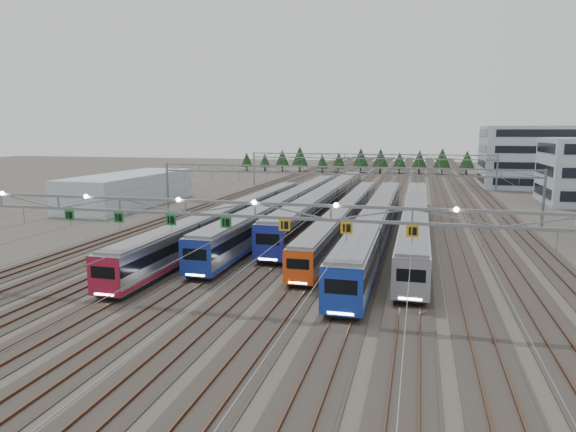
% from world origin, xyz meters
% --- Properties ---
extents(ground, '(400.00, 400.00, 0.00)m').
position_xyz_m(ground, '(0.00, 0.00, 0.00)').
color(ground, '#47423A').
rests_on(ground, ground).
extents(track_bed, '(54.00, 260.00, 5.42)m').
position_xyz_m(track_bed, '(0.00, 100.00, 1.49)').
color(track_bed, '#2D2823').
rests_on(track_bed, ground).
extents(train_a, '(2.79, 58.00, 3.63)m').
position_xyz_m(train_a, '(-11.25, 26.32, 2.06)').
color(train_a, black).
rests_on(train_a, ground).
extents(train_b, '(2.95, 65.12, 3.85)m').
position_xyz_m(train_b, '(-6.75, 36.41, 2.17)').
color(train_b, black).
rests_on(train_b, ground).
extents(train_c, '(3.18, 65.09, 4.16)m').
position_xyz_m(train_c, '(-2.25, 43.05, 2.33)').
color(train_c, black).
rests_on(train_c, ground).
extents(train_d, '(2.59, 57.86, 3.37)m').
position_xyz_m(train_d, '(2.25, 32.95, 1.94)').
color(train_d, black).
rests_on(train_d, ground).
extents(train_e, '(3.03, 58.81, 3.95)m').
position_xyz_m(train_e, '(6.75, 26.96, 2.23)').
color(train_e, black).
rests_on(train_e, ground).
extents(train_f, '(2.89, 57.10, 3.76)m').
position_xyz_m(train_f, '(11.25, 30.52, 2.13)').
color(train_f, black).
rests_on(train_f, ground).
extents(gantry_near, '(56.36, 0.61, 8.08)m').
position_xyz_m(gantry_near, '(-0.05, -0.12, 7.09)').
color(gantry_near, gray).
rests_on(gantry_near, ground).
extents(gantry_mid, '(56.36, 0.36, 8.00)m').
position_xyz_m(gantry_mid, '(0.00, 40.00, 6.39)').
color(gantry_mid, gray).
rests_on(gantry_mid, ground).
extents(gantry_far, '(56.36, 0.36, 8.00)m').
position_xyz_m(gantry_far, '(0.00, 85.00, 6.39)').
color(gantry_far, gray).
rests_on(gantry_far, ground).
extents(depot_bldg_north, '(22.00, 18.00, 14.25)m').
position_xyz_m(depot_bldg_north, '(36.85, 95.58, 7.13)').
color(depot_bldg_north, '#A6BBC6').
rests_on(depot_bldg_north, ground).
extents(west_shed, '(10.00, 30.00, 5.53)m').
position_xyz_m(west_shed, '(-38.53, 45.84, 2.77)').
color(west_shed, '#A6BBC6').
rests_on(west_shed, ground).
extents(treeline, '(81.20, 5.60, 7.02)m').
position_xyz_m(treeline, '(-7.20, 127.93, 4.23)').
color(treeline, '#332114').
rests_on(treeline, ground).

